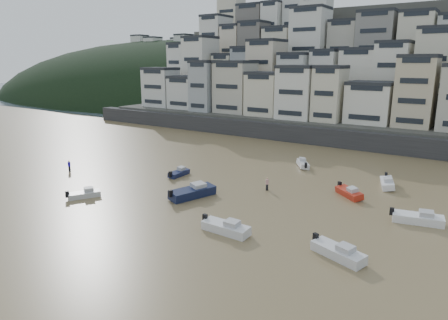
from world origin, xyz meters
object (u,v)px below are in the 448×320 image
Objects in this scene: person_blue at (69,166)px; boat_e at (349,192)px; boat_f at (179,172)px; boat_j at (84,193)px; boat_a at (226,226)px; boat_i at (387,182)px; boat_h at (303,163)px; boat_d at (418,217)px; boat_b at (338,250)px; boat_c at (192,190)px; person_pink at (267,184)px.

boat_e is at bearing 17.48° from person_blue.
boat_j is (-3.49, -13.92, -0.01)m from boat_f.
boat_a reaches higher than boat_i.
boat_i is at bearing -138.47° from boat_h.
boat_d is 1.28× the size of boat_f.
boat_b is 43.32m from person_blue.
boat_i is (19.07, 17.89, -0.20)m from boat_c.
boat_e is 0.92× the size of boat_i.
boat_f is at bearing 66.88° from boat_c.
boat_j is at bearing -138.84° from person_pink.
boat_c reaches higher than boat_a.
boat_e is at bearing -81.31° from boat_f.
boat_f is 2.42× the size of person_blue.
boat_b is at bearing -87.97° from boat_c.
boat_i is 1.24× the size of boat_j.
person_blue is (-23.01, -1.18, -0.03)m from boat_c.
boat_d is 1.30× the size of boat_j.
boat_j is 2.39× the size of person_pink.
boat_h is at bearing 138.54° from boat_b.
boat_a reaches higher than boat_j.
boat_h is 2.66× the size of person_pink.
person_blue is (-15.43, -7.54, 0.30)m from boat_f.
boat_i is at bearing 38.81° from person_pink.
boat_b is 18.93m from person_pink.
boat_d is 1.14× the size of boat_e.
boat_b is 16.95m from boat_e.
boat_b is 1.27× the size of boat_f.
boat_j is at bearing -156.05° from boat_b.
boat_b reaches higher than boat_i.
boat_i is 46.19m from person_blue.
boat_j is at bearing 163.23° from boat_f.
boat_c is at bearing -104.66° from boat_e.
boat_a is at bearing -70.41° from boat_e.
boat_d reaches higher than boat_h.
boat_d is 32.12m from boat_f.
boat_h is 13.77m from person_pink.
boat_b is at bearing -43.33° from person_pink.
boat_h is at bearing 2.49° from boat_c.
person_pink is at bearing -22.74° from boat_c.
boat_c reaches higher than boat_j.
person_blue is at bearing -165.64° from boat_b.
boat_e is at bearing -26.48° from boat_j.
boat_a reaches higher than boat_f.
boat_b is 30.06m from boat_f.
person_pink is at bearing 16.75° from person_blue.
boat_d is (15.27, 13.15, -0.01)m from boat_a.
person_blue reaches higher than boat_i.
boat_d is at bearing 42.31° from boat_a.
boat_h is at bearing 176.25° from boat_e.
boat_f is 19.92m from boat_h.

